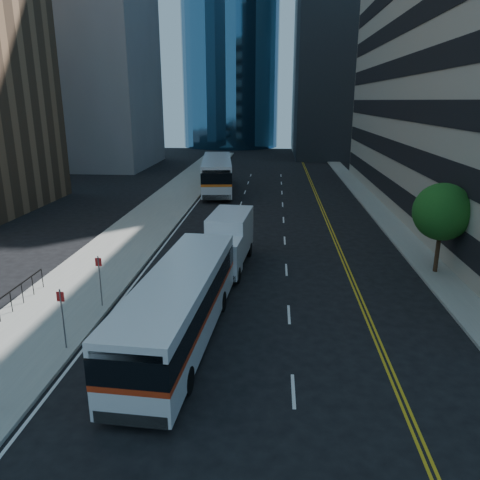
{
  "coord_description": "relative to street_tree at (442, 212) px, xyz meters",
  "views": [
    {
      "loc": [
        -0.28,
        -17.96,
        9.57
      ],
      "look_at": [
        -1.98,
        4.57,
        2.8
      ],
      "focal_mm": 35.0,
      "sensor_mm": 36.0,
      "label": 1
    }
  ],
  "objects": [
    {
      "name": "ground",
      "position": [
        -9.0,
        -8.0,
        -3.64
      ],
      "size": [
        160.0,
        160.0,
        0.0
      ],
      "primitive_type": "plane",
      "color": "black",
      "rests_on": "ground"
    },
    {
      "name": "box_truck",
      "position": [
        -11.99,
        0.35,
        -2.01
      ],
      "size": [
        2.75,
        6.61,
        3.09
      ],
      "rotation": [
        0.0,
        0.0,
        -0.08
      ],
      "color": "silver",
      "rests_on": "ground"
    },
    {
      "name": "bus_rear",
      "position": [
        -15.6,
        24.57,
        -1.71
      ],
      "size": [
        4.53,
        13.96,
        3.54
      ],
      "rotation": [
        0.0,
        0.0,
        0.11
      ],
      "color": "silver",
      "rests_on": "ground"
    },
    {
      "name": "midrise_west",
      "position": [
        -37.0,
        44.0,
        13.86
      ],
      "size": [
        18.0,
        18.0,
        35.0
      ],
      "primitive_type": "cube",
      "color": "gray",
      "rests_on": "ground"
    },
    {
      "name": "street_tree",
      "position": [
        0.0,
        0.0,
        0.0
      ],
      "size": [
        3.2,
        3.2,
        5.1
      ],
      "color": "#332114",
      "rests_on": "sidewalk_east"
    },
    {
      "name": "bus_front",
      "position": [
        -13.0,
        -8.84,
        -2.01
      ],
      "size": [
        3.29,
        11.7,
        2.98
      ],
      "rotation": [
        0.0,
        0.0,
        -0.07
      ],
      "color": "silver",
      "rests_on": "ground"
    },
    {
      "name": "sidewalk_west",
      "position": [
        -19.5,
        17.0,
        -3.57
      ],
      "size": [
        5.0,
        90.0,
        0.15
      ],
      "primitive_type": "cube",
      "color": "gray",
      "rests_on": "ground"
    },
    {
      "name": "sidewalk_east",
      "position": [
        -0.0,
        17.0,
        -3.57
      ],
      "size": [
        2.0,
        90.0,
        0.15
      ],
      "primitive_type": "cube",
      "color": "gray",
      "rests_on": "ground"
    }
  ]
}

